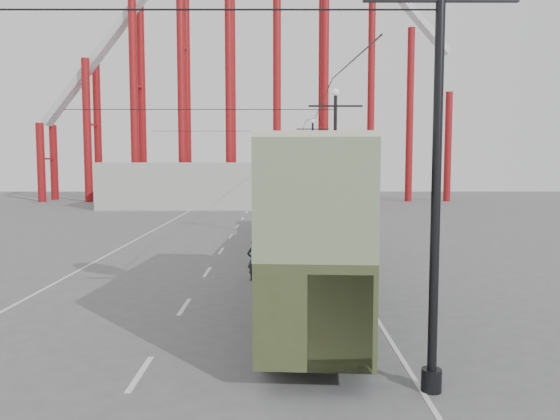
{
  "coord_description": "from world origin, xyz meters",
  "views": [
    {
      "loc": [
        2.29,
        -14.49,
        4.97
      ],
      "look_at": [
        2.32,
        8.2,
        3.0
      ],
      "focal_mm": 35.0,
      "sensor_mm": 36.0,
      "label": 1
    }
  ],
  "objects_px": {
    "double_decker_bus": "(315,223)",
    "lamp_post_near": "(440,22)",
    "single_decker_cream": "(296,212)",
    "pedestrian": "(254,260)",
    "single_decker_green": "(309,226)"
  },
  "relations": [
    {
      "from": "double_decker_bus",
      "to": "single_decker_cream",
      "type": "xyz_separation_m",
      "value": [
        0.07,
        21.72,
        -1.58
      ]
    },
    {
      "from": "double_decker_bus",
      "to": "lamp_post_near",
      "type": "bearing_deg",
      "value": -61.3
    },
    {
      "from": "lamp_post_near",
      "to": "double_decker_bus",
      "type": "relative_size",
      "value": 1.02
    },
    {
      "from": "double_decker_bus",
      "to": "pedestrian",
      "type": "relative_size",
      "value": 6.06
    },
    {
      "from": "single_decker_cream",
      "to": "lamp_post_near",
      "type": "bearing_deg",
      "value": -90.47
    },
    {
      "from": "lamp_post_near",
      "to": "double_decker_bus",
      "type": "xyz_separation_m",
      "value": [
        -2.23,
        4.8,
        -4.72
      ]
    },
    {
      "from": "double_decker_bus",
      "to": "pedestrian",
      "type": "distance_m",
      "value": 7.2
    },
    {
      "from": "double_decker_bus",
      "to": "single_decker_cream",
      "type": "height_order",
      "value": "double_decker_bus"
    },
    {
      "from": "single_decker_cream",
      "to": "pedestrian",
      "type": "distance_m",
      "value": 15.4
    },
    {
      "from": "double_decker_bus",
      "to": "single_decker_green",
      "type": "height_order",
      "value": "double_decker_bus"
    },
    {
      "from": "single_decker_green",
      "to": "single_decker_cream",
      "type": "relative_size",
      "value": 1.23
    },
    {
      "from": "lamp_post_near",
      "to": "double_decker_bus",
      "type": "distance_m",
      "value": 7.09
    },
    {
      "from": "double_decker_bus",
      "to": "single_decker_green",
      "type": "distance_m",
      "value": 11.21
    },
    {
      "from": "single_decker_green",
      "to": "double_decker_bus",
      "type": "bearing_deg",
      "value": -90.46
    },
    {
      "from": "single_decker_cream",
      "to": "pedestrian",
      "type": "xyz_separation_m",
      "value": [
        -2.21,
        -15.23,
        -0.69
      ]
    }
  ]
}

